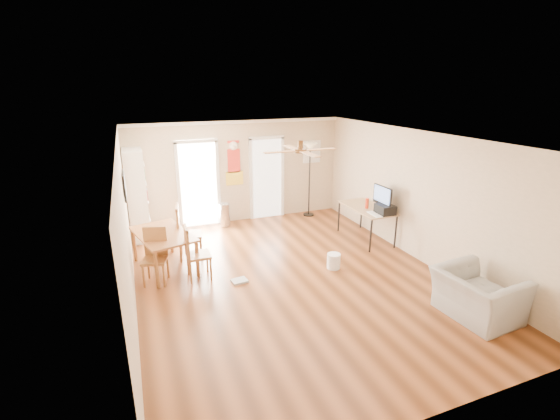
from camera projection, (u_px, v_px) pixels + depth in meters
name	position (u px, v px, depth m)	size (l,w,h in m)	color
floor	(292.00, 278.00, 7.28)	(7.00, 7.00, 0.00)	brown
ceiling	(293.00, 138.00, 6.47)	(5.50, 7.00, 0.00)	silver
wall_back	(239.00, 172.00, 9.97)	(5.50, 0.04, 2.60)	beige
wall_front	(434.00, 317.00, 3.78)	(5.50, 0.04, 2.60)	beige
wall_left	(127.00, 232.00, 5.92)	(0.04, 7.00, 2.60)	beige
wall_right	(418.00, 196.00, 7.83)	(0.04, 7.00, 2.60)	beige
crown_molding	(293.00, 140.00, 6.48)	(5.50, 7.00, 0.08)	white
kitchen_doorway	(199.00, 185.00, 9.67)	(0.90, 0.10, 2.10)	white
bathroom_doorway	(267.00, 179.00, 10.30)	(0.80, 0.10, 2.10)	white
wall_decal	(234.00, 163.00, 9.83)	(0.46, 0.03, 1.10)	red
ac_grille	(312.00, 152.00, 10.53)	(0.50, 0.04, 0.60)	white
framed_poster	(124.00, 185.00, 7.05)	(0.04, 0.66, 0.48)	black
ceiling_fan	(300.00, 151.00, 6.26)	(1.24, 1.24, 0.20)	#593819
bookshelf	(137.00, 195.00, 8.86)	(0.42, 0.94, 2.09)	white
dining_table	(164.00, 251.00, 7.54)	(0.89, 1.48, 0.74)	#985F31
dining_chair_right_a	(190.00, 232.00, 7.96)	(0.47, 0.47, 1.13)	#A06833
dining_chair_right_b	(198.00, 252.00, 7.12)	(0.42, 0.42, 1.03)	#A16334
dining_chair_near	(154.00, 257.00, 6.95)	(0.41, 0.41, 1.01)	olive
trash_can	(224.00, 215.00, 9.82)	(0.27, 0.27, 0.59)	#AAA9AC
torchiere_lamp	(309.00, 180.00, 10.43)	(0.37, 0.37, 1.98)	black
computer_desk	(366.00, 223.00, 8.98)	(0.72, 1.44, 0.77)	#A08357
imac	(382.00, 199.00, 8.49)	(0.09, 0.62, 0.58)	black
keyboard	(374.00, 214.00, 8.36)	(0.14, 0.43, 0.02)	white
printer	(385.00, 209.00, 8.40)	(0.33, 0.39, 0.20)	black
orange_bottle	(367.00, 203.00, 8.76)	(0.08, 0.08, 0.24)	red
wastebasket_a	(334.00, 261.00, 7.61)	(0.26, 0.26, 0.30)	white
floor_cloth	(239.00, 281.00, 7.11)	(0.28, 0.22, 0.04)	#AAAAA5
armchair	(477.00, 295.00, 5.96)	(1.13, 0.99, 0.74)	#9D9C98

